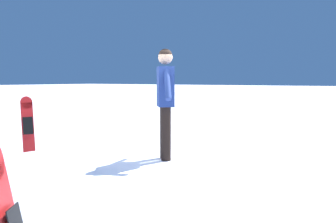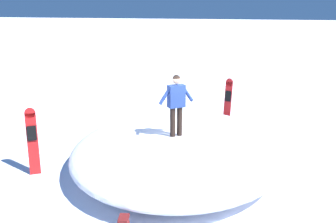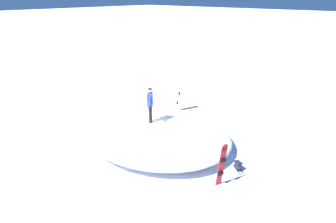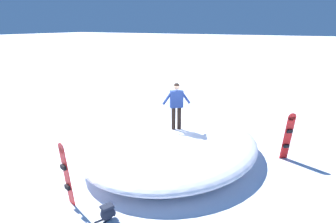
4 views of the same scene
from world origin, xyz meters
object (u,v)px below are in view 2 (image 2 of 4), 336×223
object	(u,v)px
snowboard_secondary_upright	(32,140)
backpack_near	(194,117)
snowboard_primary_upright	(228,101)
snowboarder_standing	(176,100)

from	to	relation	value
snowboard_secondary_upright	backpack_near	world-z (taller)	snowboard_secondary_upright
snowboard_primary_upright	backpack_near	world-z (taller)	snowboard_primary_upright
backpack_near	snowboarder_standing	bearing A→B (deg)	95.54
snowboard_secondary_upright	snowboarder_standing	bearing A→B (deg)	-160.50
snowboarder_standing	backpack_near	xyz separation A→B (m)	(0.41, -4.23, -1.67)
backpack_near	snowboard_secondary_upright	bearing A→B (deg)	60.61
snowboard_primary_upright	snowboard_secondary_upright	bearing A→B (deg)	51.62
snowboard_secondary_upright	backpack_near	bearing A→B (deg)	-119.39
snowboarder_standing	backpack_near	size ratio (longest dim) A/B	3.00
snowboard_primary_upright	backpack_near	xyz separation A→B (m)	(1.26, 0.00, -0.69)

